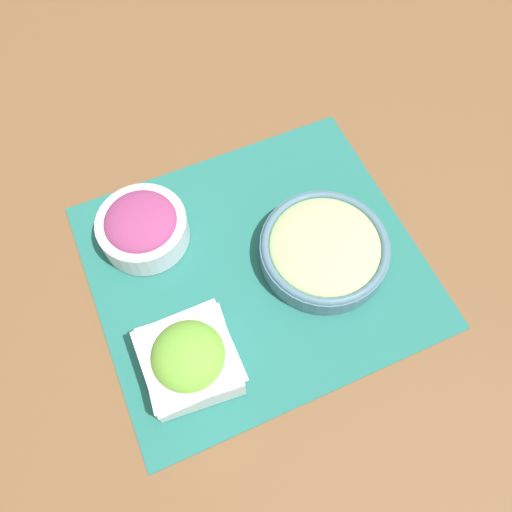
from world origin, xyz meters
name	(u,v)px	position (x,y,z in m)	size (l,w,h in m)	color
ground_plane	(256,266)	(0.00, 0.00, 0.00)	(3.00, 3.00, 0.00)	brown
placemat	(256,265)	(0.00, 0.00, 0.00)	(0.50, 0.44, 0.00)	#236B60
cucumber_bowl	(324,248)	(-0.10, 0.03, 0.03)	(0.20, 0.20, 0.05)	slate
onion_bowl	(142,226)	(0.14, -0.12, 0.04)	(0.14, 0.14, 0.07)	silver
lettuce_bowl	(190,359)	(0.15, 0.11, 0.05)	(0.13, 0.13, 0.09)	white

